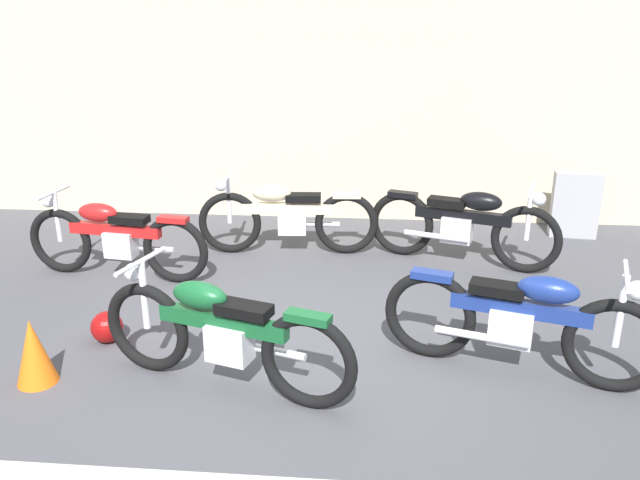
{
  "coord_description": "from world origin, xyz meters",
  "views": [
    {
      "loc": [
        0.75,
        -4.89,
        2.84
      ],
      "look_at": [
        0.2,
        1.5,
        0.55
      ],
      "focal_mm": 36.6,
      "sensor_mm": 36.0,
      "label": 1
    }
  ],
  "objects_px": {
    "motorcycle_green": "(221,333)",
    "traffic_cone": "(34,351)",
    "stone_marker": "(575,205)",
    "motorcycle_black": "(464,224)",
    "helmet": "(107,327)",
    "motorcycle_cream": "(286,216)",
    "motorcycle_blue": "(521,320)",
    "motorcycle_red": "(115,238)"
  },
  "relations": [
    {
      "from": "helmet",
      "to": "motorcycle_red",
      "type": "distance_m",
      "value": 1.57
    },
    {
      "from": "stone_marker",
      "to": "motorcycle_black",
      "type": "relative_size",
      "value": 0.4
    },
    {
      "from": "motorcycle_blue",
      "to": "helmet",
      "type": "bearing_deg",
      "value": -166.69
    },
    {
      "from": "motorcycle_black",
      "to": "motorcycle_red",
      "type": "relative_size",
      "value": 1.01
    },
    {
      "from": "motorcycle_cream",
      "to": "motorcycle_black",
      "type": "height_order",
      "value": "motorcycle_black"
    },
    {
      "from": "motorcycle_red",
      "to": "motorcycle_blue",
      "type": "bearing_deg",
      "value": 164.58
    },
    {
      "from": "traffic_cone",
      "to": "motorcycle_red",
      "type": "relative_size",
      "value": 0.26
    },
    {
      "from": "helmet",
      "to": "motorcycle_green",
      "type": "height_order",
      "value": "motorcycle_green"
    },
    {
      "from": "motorcycle_cream",
      "to": "motorcycle_green",
      "type": "bearing_deg",
      "value": 84.42
    },
    {
      "from": "motorcycle_red",
      "to": "motorcycle_green",
      "type": "height_order",
      "value": "motorcycle_green"
    },
    {
      "from": "motorcycle_red",
      "to": "motorcycle_blue",
      "type": "distance_m",
      "value": 4.37
    },
    {
      "from": "helmet",
      "to": "traffic_cone",
      "type": "bearing_deg",
      "value": -113.08
    },
    {
      "from": "helmet",
      "to": "motorcycle_green",
      "type": "relative_size",
      "value": 0.13
    },
    {
      "from": "traffic_cone",
      "to": "motorcycle_black",
      "type": "xyz_separation_m",
      "value": [
        3.69,
        2.91,
        0.21
      ]
    },
    {
      "from": "motorcycle_black",
      "to": "motorcycle_green",
      "type": "xyz_separation_m",
      "value": [
        -2.19,
        -2.84,
        -0.01
      ]
    },
    {
      "from": "helmet",
      "to": "motorcycle_black",
      "type": "xyz_separation_m",
      "value": [
        3.39,
        2.21,
        0.34
      ]
    },
    {
      "from": "motorcycle_cream",
      "to": "motorcycle_black",
      "type": "distance_m",
      "value": 2.09
    },
    {
      "from": "helmet",
      "to": "motorcycle_blue",
      "type": "distance_m",
      "value": 3.58
    },
    {
      "from": "helmet",
      "to": "motorcycle_red",
      "type": "bearing_deg",
      "value": 107.75
    },
    {
      "from": "motorcycle_green",
      "to": "stone_marker",
      "type": "bearing_deg",
      "value": -116.21
    },
    {
      "from": "motorcycle_black",
      "to": "traffic_cone",
      "type": "bearing_deg",
      "value": -123.34
    },
    {
      "from": "motorcycle_black",
      "to": "motorcycle_green",
      "type": "distance_m",
      "value": 3.59
    },
    {
      "from": "stone_marker",
      "to": "motorcycle_cream",
      "type": "xyz_separation_m",
      "value": [
        -3.65,
        -0.93,
        0.04
      ]
    },
    {
      "from": "motorcycle_blue",
      "to": "motorcycle_black",
      "type": "bearing_deg",
      "value": 110.81
    },
    {
      "from": "helmet",
      "to": "motorcycle_black",
      "type": "relative_size",
      "value": 0.13
    },
    {
      "from": "helmet",
      "to": "traffic_cone",
      "type": "xyz_separation_m",
      "value": [
        -0.3,
        -0.7,
        0.13
      ]
    },
    {
      "from": "traffic_cone",
      "to": "motorcycle_red",
      "type": "height_order",
      "value": "motorcycle_red"
    },
    {
      "from": "motorcycle_blue",
      "to": "motorcycle_cream",
      "type": "bearing_deg",
      "value": 147.78
    },
    {
      "from": "traffic_cone",
      "to": "motorcycle_blue",
      "type": "bearing_deg",
      "value": 6.99
    },
    {
      "from": "stone_marker",
      "to": "helmet",
      "type": "xyz_separation_m",
      "value": [
        -4.96,
        -3.31,
        -0.29
      ]
    },
    {
      "from": "motorcycle_cream",
      "to": "motorcycle_red",
      "type": "bearing_deg",
      "value": 23.53
    },
    {
      "from": "stone_marker",
      "to": "motorcycle_red",
      "type": "xyz_separation_m",
      "value": [
        -5.43,
        -1.84,
        0.03
      ]
    },
    {
      "from": "traffic_cone",
      "to": "motorcycle_blue",
      "type": "height_order",
      "value": "motorcycle_blue"
    },
    {
      "from": "traffic_cone",
      "to": "motorcycle_cream",
      "type": "distance_m",
      "value": 3.48
    },
    {
      "from": "motorcycle_black",
      "to": "helmet",
      "type": "bearing_deg",
      "value": -128.53
    },
    {
      "from": "motorcycle_red",
      "to": "motorcycle_cream",
      "type": "bearing_deg",
      "value": -145.38
    },
    {
      "from": "motorcycle_green",
      "to": "traffic_cone",
      "type": "bearing_deg",
      "value": 19.78
    },
    {
      "from": "traffic_cone",
      "to": "stone_marker",
      "type": "bearing_deg",
      "value": 37.35
    },
    {
      "from": "stone_marker",
      "to": "motorcycle_black",
      "type": "distance_m",
      "value": 1.91
    },
    {
      "from": "helmet",
      "to": "motorcycle_green",
      "type": "bearing_deg",
      "value": -27.84
    },
    {
      "from": "traffic_cone",
      "to": "motorcycle_cream",
      "type": "bearing_deg",
      "value": 62.48
    },
    {
      "from": "stone_marker",
      "to": "helmet",
      "type": "distance_m",
      "value": 5.97
    }
  ]
}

